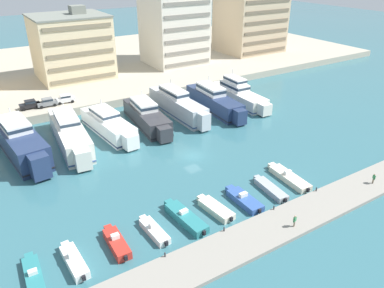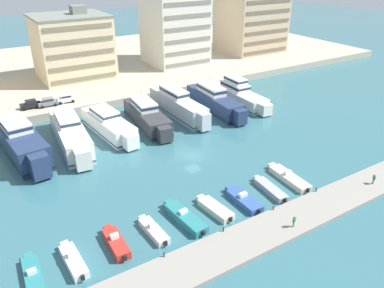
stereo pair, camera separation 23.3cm
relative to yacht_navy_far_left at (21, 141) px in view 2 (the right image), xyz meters
name	(u,v)px [view 2 (the right image)]	position (x,y,z in m)	size (l,w,h in m)	color
ground_plane	(193,156)	(24.51, -15.91, -2.51)	(400.00, 400.00, 0.00)	#336670
quay_promenade	(80,67)	(24.51, 47.63, -1.60)	(180.00, 70.00, 1.81)	#ADA38E
pier_dock	(283,223)	(24.51, -37.60, -2.26)	(120.00, 5.70, 0.50)	gray
yacht_navy_far_left	(21,141)	(0.00, 0.00, 0.00)	(6.80, 21.83, 7.74)	navy
yacht_ivory_left	(70,133)	(8.25, -0.31, -0.33)	(6.19, 22.45, 7.00)	silver
yacht_white_mid_left	(109,124)	(15.82, 0.50, -0.68)	(5.79, 18.92, 6.27)	white
yacht_charcoal_center_left	(147,116)	(23.78, 0.19, -0.59)	(5.97, 19.44, 6.53)	#333338
yacht_silver_center	(178,105)	(31.65, 1.43, -0.20)	(4.04, 21.18, 7.32)	silver
yacht_navy_center_right	(215,101)	(39.97, -0.26, -0.36)	(5.28, 20.81, 7.08)	navy
yacht_ivory_mid_right	(238,94)	(47.48, 0.86, -0.49)	(5.13, 20.31, 7.44)	silver
motorboat_teal_far_left	(33,278)	(-4.29, -30.43, -2.10)	(2.05, 7.99, 1.24)	teal
motorboat_white_left	(73,261)	(-0.05, -30.27, -1.97)	(1.84, 6.59, 1.60)	white
motorboat_red_mid_left	(116,243)	(5.01, -30.04, -1.95)	(1.86, 6.39, 1.64)	red
motorboat_white_center_left	(153,230)	(9.77, -30.32, -2.04)	(1.77, 6.27, 1.45)	white
motorboat_teal_center	(185,217)	(14.31, -30.26, -1.96)	(2.53, 8.28, 1.52)	teal
motorboat_cream_center_right	(215,209)	(18.75, -30.66, -2.06)	(2.47, 6.63, 0.90)	beige
motorboat_blue_mid_right	(243,200)	(23.30, -31.09, -2.04)	(2.20, 7.00, 1.43)	#33569E
motorboat_grey_right	(270,189)	(28.27, -31.00, -2.08)	(2.25, 7.13, 0.88)	#9EA3A8
motorboat_cream_far_right	(289,177)	(32.80, -30.18, -2.05)	(2.64, 8.72, 1.45)	beige
car_black_far_left	(30,104)	(4.96, 17.32, 0.28)	(4.12, 1.95, 1.80)	black
car_grey_left	(48,102)	(8.33, 16.70, 0.28)	(4.14, 1.99, 1.80)	slate
car_white_mid_left	(66,98)	(12.22, 16.91, 0.28)	(4.21, 2.15, 1.80)	white
apartment_block_mid_left	(72,46)	(20.09, 35.79, 7.26)	(18.22, 16.34, 17.82)	beige
apartment_block_center_left	(175,17)	(49.71, 34.19, 12.39)	(16.07, 15.64, 28.06)	silver
apartment_block_center	(251,22)	(79.00, 34.93, 8.59)	(19.62, 16.64, 20.48)	#C6AD89
pedestrian_near_edge	(294,220)	(24.86, -38.93, -1.03)	(0.63, 0.32, 1.66)	#7A6B56
pedestrian_mid_deck	(374,178)	(42.07, -38.04, -1.07)	(0.38, 0.56, 1.58)	#7A6B56
bollard_west	(164,254)	(8.78, -35.00, -1.68)	(0.20, 0.20, 0.61)	#2D2D33
bollard_west_mid	(223,229)	(16.98, -35.00, -1.68)	(0.20, 0.20, 0.61)	#2D2D33
bollard_east_mid	(273,208)	(25.18, -35.00, -1.68)	(0.20, 0.20, 0.61)	#2D2D33
bollard_east	(316,189)	(33.37, -35.00, -1.68)	(0.20, 0.20, 0.61)	#2D2D33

